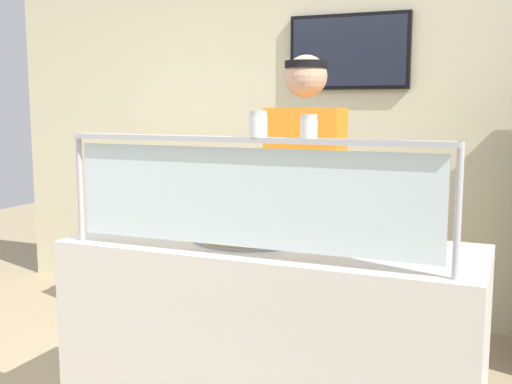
% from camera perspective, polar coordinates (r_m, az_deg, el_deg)
% --- Properties ---
extents(shop_rear_unit, '(6.10, 0.13, 2.70)m').
position_cam_1_polar(shop_rear_unit, '(4.44, 10.98, 5.80)').
color(shop_rear_unit, beige).
rests_on(shop_rear_unit, ground).
extents(serving_counter, '(1.70, 0.66, 0.95)m').
position_cam_1_polar(serving_counter, '(2.73, 1.42, -14.42)').
color(serving_counter, silver).
rests_on(serving_counter, ground).
extents(sneeze_guard, '(1.53, 0.06, 0.45)m').
position_cam_1_polar(sneeze_guard, '(2.30, -0.98, 0.90)').
color(sneeze_guard, '#B2B5BC').
rests_on(sneeze_guard, serving_counter).
extents(pizza_tray, '(0.51, 0.51, 0.04)m').
position_cam_1_polar(pizza_tray, '(2.67, -0.40, -3.89)').
color(pizza_tray, '#9EA0A8').
rests_on(pizza_tray, serving_counter).
extents(pizza_server, '(0.15, 0.29, 0.01)m').
position_cam_1_polar(pizza_server, '(2.66, -0.94, -3.47)').
color(pizza_server, '#ADAFB7').
rests_on(pizza_server, pizza_tray).
extents(parmesan_shaker, '(0.07, 0.07, 0.09)m').
position_cam_1_polar(parmesan_shaker, '(2.26, 0.21, 6.06)').
color(parmesan_shaker, white).
rests_on(parmesan_shaker, sneeze_guard).
extents(pepper_flake_shaker, '(0.06, 0.06, 0.08)m').
position_cam_1_polar(pepper_flake_shaker, '(2.19, 4.84, 5.84)').
color(pepper_flake_shaker, white).
rests_on(pepper_flake_shaker, sneeze_guard).
extents(worker_figure, '(0.41, 0.50, 1.76)m').
position_cam_1_polar(worker_figure, '(3.19, 4.51, -1.25)').
color(worker_figure, '#23232D').
rests_on(worker_figure, ground).
extents(prep_shelf, '(0.70, 0.55, 0.89)m').
position_cam_1_polar(prep_shelf, '(4.66, -8.66, -5.39)').
color(prep_shelf, '#B7BABF').
rests_on(prep_shelf, ground).
extents(pizza_box_stack, '(0.45, 0.44, 0.18)m').
position_cam_1_polar(pizza_box_stack, '(4.56, -8.73, 1.17)').
color(pizza_box_stack, tan).
rests_on(pizza_box_stack, prep_shelf).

